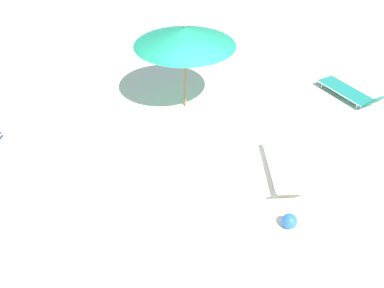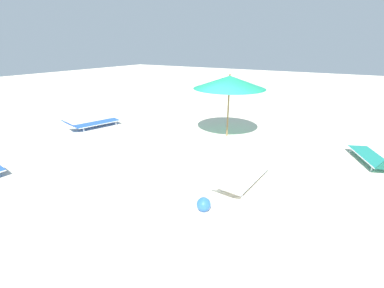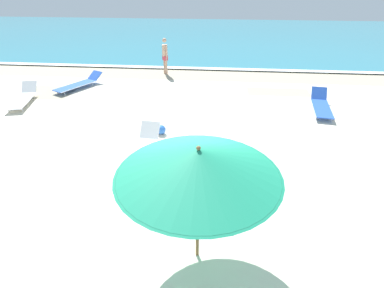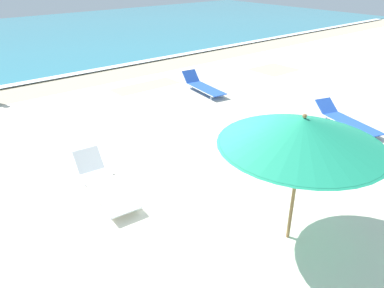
{
  "view_description": "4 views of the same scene",
  "coord_description": "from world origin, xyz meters",
  "views": [
    {
      "loc": [
        1.5,
        8.05,
        6.22
      ],
      "look_at": [
        0.66,
        0.81,
        0.79
      ],
      "focal_mm": 40.0,
      "sensor_mm": 36.0,
      "label": 1
    },
    {
      "loc": [
        -3.14,
        6.64,
        3.25
      ],
      "look_at": [
        0.12,
        1.23,
        0.81
      ],
      "focal_mm": 24.0,
      "sensor_mm": 36.0,
      "label": 2
    },
    {
      "loc": [
        0.78,
        -5.78,
        4.51
      ],
      "look_at": [
        0.19,
        0.51,
        0.89
      ],
      "focal_mm": 28.0,
      "sensor_mm": 36.0,
      "label": 3
    },
    {
      "loc": [
        -4.05,
        -4.97,
        4.36
      ],
      "look_at": [
        0.45,
        0.56,
        0.86
      ],
      "focal_mm": 35.0,
      "sensor_mm": 36.0,
      "label": 4
    }
  ],
  "objects": [
    {
      "name": "ground_plane",
      "position": [
        0.0,
        0.01,
        -0.08
      ],
      "size": [
        60.0,
        60.0,
        0.16
      ],
      "color": "beige"
    },
    {
      "name": "sun_lounger_beside_umbrella",
      "position": [
        -1.31,
        1.26,
        0.22
      ],
      "size": [
        0.79,
        2.2,
        0.61
      ],
      "rotation": [
        0.0,
        0.0,
        -0.09
      ],
      "color": "white",
      "rests_on": "ground_plane"
    },
    {
      "name": "beach_ball",
      "position": [
        -1.01,
        2.63,
        0.15
      ],
      "size": [
        0.3,
        0.3,
        0.3
      ],
      "color": "blue",
      "rests_on": "ground_plane"
    },
    {
      "name": "beach_umbrella",
      "position": [
        0.52,
        -2.02,
        2.02
      ],
      "size": [
        2.6,
        2.6,
        2.32
      ],
      "color": "olive",
      "rests_on": "ground_plane"
    },
    {
      "name": "sun_lounger_near_water_left",
      "position": [
        -4.17,
        -1.84,
        0.22
      ],
      "size": [
        1.37,
        2.14,
        0.61
      ],
      "rotation": [
        0.0,
        0.0,
        0.41
      ],
      "color": "#1E8475",
      "rests_on": "ground_plane"
    }
  ]
}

